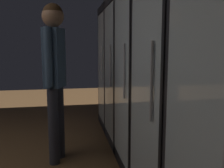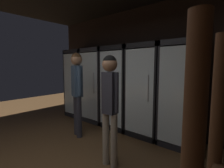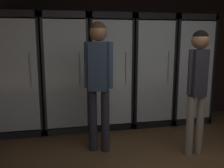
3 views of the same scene
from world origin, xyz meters
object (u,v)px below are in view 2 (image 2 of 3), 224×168
(cooler_center, at_px, (120,88))
(shopper_far, at_px, (110,97))
(cooler_far_left, at_px, (81,84))
(shopper_near, at_px, (77,85))
(cooler_left, at_px, (99,86))
(cooler_right, at_px, (148,91))
(cooler_far_right, at_px, (183,95))

(cooler_center, xyz_separation_m, shopper_far, (0.88, -1.39, 0.09))
(cooler_far_left, relative_size, shopper_far, 1.18)
(shopper_near, xyz_separation_m, shopper_far, (1.21, -0.37, -0.05))
(cooler_left, xyz_separation_m, cooler_right, (1.46, -0.00, 0.01))
(cooler_center, height_order, cooler_far_right, same)
(cooler_right, distance_m, cooler_far_right, 0.73)
(cooler_center, bearing_deg, cooler_left, -179.89)
(cooler_right, relative_size, shopper_far, 1.18)
(cooler_far_left, bearing_deg, cooler_far_right, 0.02)
(cooler_center, bearing_deg, cooler_far_right, 0.00)
(cooler_center, bearing_deg, shopper_near, -107.99)
(cooler_far_left, bearing_deg, cooler_center, 0.04)
(cooler_left, bearing_deg, cooler_far_right, 0.04)
(cooler_far_right, bearing_deg, cooler_right, -179.83)
(shopper_near, relative_size, shopper_far, 1.07)
(cooler_far_right, distance_m, shopper_far, 1.51)
(cooler_center, xyz_separation_m, cooler_right, (0.73, -0.00, 0.01))
(cooler_right, height_order, shopper_near, cooler_right)
(cooler_right, bearing_deg, cooler_left, 179.97)
(cooler_far_left, xyz_separation_m, shopper_far, (2.34, -1.39, 0.09))
(cooler_far_left, relative_size, shopper_near, 1.11)
(cooler_far_left, relative_size, cooler_far_right, 1.00)
(cooler_far_left, xyz_separation_m, cooler_right, (2.19, -0.00, 0.01))
(cooler_far_left, distance_m, shopper_near, 1.53)
(cooler_left, bearing_deg, cooler_right, -0.03)
(cooler_left, height_order, shopper_near, cooler_left)
(cooler_far_right, height_order, shopper_near, cooler_far_right)
(cooler_far_left, distance_m, shopper_far, 2.72)
(cooler_center, height_order, shopper_near, cooler_center)
(cooler_left, relative_size, cooler_center, 1.00)
(cooler_center, relative_size, shopper_far, 1.18)
(cooler_far_right, bearing_deg, cooler_far_left, -179.98)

